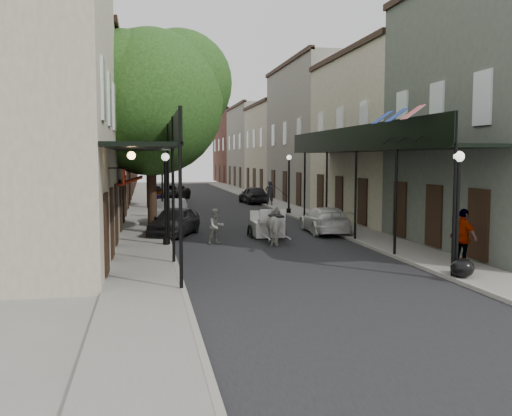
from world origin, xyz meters
name	(u,v)px	position (x,y,z in m)	size (l,w,h in m)	color
ground	(304,272)	(0.00, 0.00, 0.00)	(140.00, 140.00, 0.00)	gray
road	(221,213)	(0.00, 20.00, 0.01)	(8.00, 90.00, 0.01)	black
sidewalk_left	(144,214)	(-5.00, 20.00, 0.06)	(2.20, 90.00, 0.12)	gray
sidewalk_right	(294,211)	(5.00, 20.00, 0.06)	(2.20, 90.00, 0.12)	gray
building_row_left	(97,138)	(-8.60, 30.00, 5.25)	(5.00, 80.00, 10.50)	beige
building_row_right	(305,139)	(8.60, 30.00, 5.25)	(5.00, 80.00, 10.50)	gray
gallery_left	(148,148)	(-4.79, 6.98, 4.05)	(2.20, 18.05, 4.88)	black
gallery_right	(365,149)	(4.79, 6.98, 4.05)	(2.20, 18.05, 4.88)	black
tree_near	(159,97)	(-4.20, 10.18, 6.49)	(7.31, 6.80, 9.63)	#382619
tree_far	(154,127)	(-4.25, 24.18, 5.84)	(6.45, 6.00, 8.61)	#382619
lamppost_right_near	(457,212)	(4.10, -2.00, 2.05)	(0.32, 0.32, 3.71)	black
lamppost_left	(166,197)	(-4.10, 6.00, 2.05)	(0.32, 0.32, 3.71)	black
lamppost_right_far	(289,183)	(4.10, 18.00, 2.05)	(0.32, 0.32, 3.71)	black
horse	(277,226)	(0.50, 6.00, 0.78)	(0.84, 1.85, 1.57)	silver
carriage	(266,215)	(0.56, 8.44, 1.02)	(1.67, 2.34, 2.62)	black
pedestrian_walking	(216,226)	(-2.00, 6.49, 0.75)	(0.73, 0.57, 1.51)	#A1A299
pedestrian_sidewalk_left	(158,201)	(-4.20, 17.20, 1.04)	(1.19, 0.68, 1.84)	gray
pedestrian_sidewalk_right	(463,238)	(5.18, -0.58, 1.06)	(1.10, 0.46, 1.87)	gray
car_left_near	(174,221)	(-3.60, 9.43, 0.69)	(1.62, 4.03, 1.37)	black
car_left_mid	(170,212)	(-3.60, 14.14, 0.69)	(1.46, 4.18, 1.38)	#95969A
car_left_far	(172,192)	(-2.60, 32.86, 0.66)	(2.18, 4.73, 1.32)	black
car_right_near	(325,220)	(3.60, 9.00, 0.64)	(1.79, 4.40, 1.28)	silver
car_right_far	(253,195)	(3.60, 27.46, 0.70)	(1.66, 4.14, 1.41)	black
trash_bags	(463,267)	(4.32, -2.03, 0.39)	(0.94, 1.09, 0.58)	black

